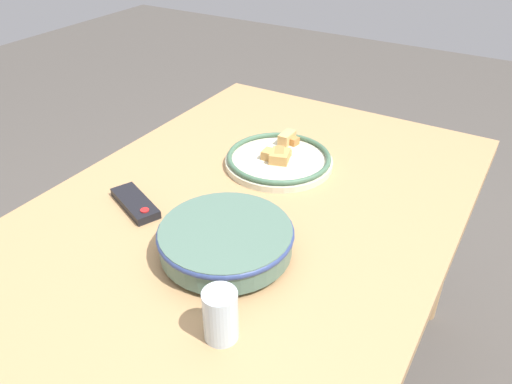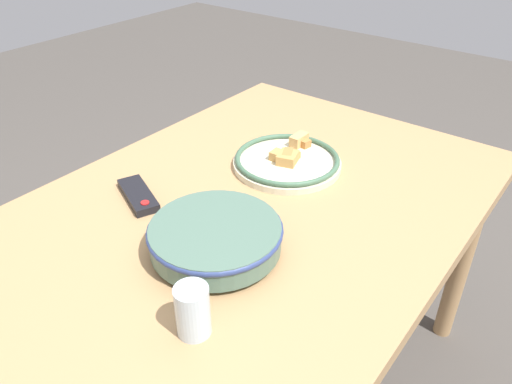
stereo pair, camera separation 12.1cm
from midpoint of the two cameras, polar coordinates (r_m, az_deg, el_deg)
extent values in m
cube|color=tan|center=(1.23, 1.47, -2.60)|extent=(1.40, 0.95, 0.04)
cylinder|color=tan|center=(1.80, 24.34, -7.07)|extent=(0.06, 0.06, 0.68)
cylinder|color=tan|center=(2.05, 2.66, 1.33)|extent=(0.06, 0.06, 0.68)
cylinder|color=#4C6B5B|center=(1.08, -1.36, -6.65)|extent=(0.13, 0.13, 0.01)
cylinder|color=#4C6B5B|center=(1.06, -1.39, -5.25)|extent=(0.28, 0.28, 0.06)
cylinder|color=#C67A33|center=(1.06, -1.38, -5.42)|extent=(0.25, 0.25, 0.05)
torus|color=navy|center=(1.04, -1.40, -4.42)|extent=(0.29, 0.29, 0.01)
cylinder|color=beige|center=(1.38, 6.07, 3.19)|extent=(0.30, 0.30, 0.02)
torus|color=#42664C|center=(1.38, 6.10, 3.77)|extent=(0.29, 0.29, 0.01)
cube|color=tan|center=(1.40, 6.74, 4.28)|extent=(0.03, 0.04, 0.02)
cube|color=tan|center=(1.37, 5.42, 3.97)|extent=(0.04, 0.06, 0.03)
cube|color=tan|center=(1.46, 7.31, 5.88)|extent=(0.06, 0.03, 0.03)
cube|color=#B2753D|center=(1.38, 6.17, 4.09)|extent=(0.06, 0.04, 0.03)
cube|color=#B2753D|center=(1.46, 7.79, 5.57)|extent=(0.03, 0.05, 0.02)
cube|color=tan|center=(1.37, 6.19, 3.82)|extent=(0.07, 0.07, 0.03)
cube|color=black|center=(1.26, -10.68, -0.45)|extent=(0.12, 0.17, 0.02)
cylinder|color=red|center=(1.21, -9.81, -1.30)|extent=(0.02, 0.02, 0.00)
cylinder|color=silver|center=(0.88, -3.28, -13.56)|extent=(0.06, 0.06, 0.10)
camera|label=1|loc=(0.06, -87.14, 1.85)|focal=35.00mm
camera|label=2|loc=(0.06, 92.86, -1.85)|focal=35.00mm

